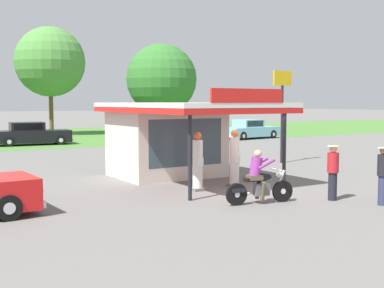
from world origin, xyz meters
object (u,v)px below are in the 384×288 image
object	(u,v)px
gas_pump_nearside	(198,164)
gas_pump_offside	(235,161)
roadside_pole_sign	(282,100)
parked_car_back_row_left	(32,134)
parked_car_back_row_centre_right	(250,130)
motorcycle_with_rider	(259,181)
bystander_standing_back_lot	(333,171)
parked_car_back_row_far_left	(185,133)
bystander_admiring_sedan	(383,174)

from	to	relation	value
gas_pump_nearside	gas_pump_offside	size ratio (longest dim) A/B	0.99
roadside_pole_sign	parked_car_back_row_left	bearing A→B (deg)	114.17
parked_car_back_row_centre_right	motorcycle_with_rider	bearing A→B (deg)	-128.04
parked_car_back_row_centre_right	roadside_pole_sign	size ratio (longest dim) A/B	1.21
gas_pump_offside	roadside_pole_sign	world-z (taller)	roadside_pole_sign
motorcycle_with_rider	gas_pump_offside	bearing A→B (deg)	66.62
bystander_standing_back_lot	parked_car_back_row_far_left	bearing A→B (deg)	70.10
parked_car_back_row_centre_right	parked_car_back_row_left	distance (m)	16.77
parked_car_back_row_left	bystander_standing_back_lot	bearing A→B (deg)	-84.33
gas_pump_nearside	bystander_standing_back_lot	bearing A→B (deg)	-54.56
bystander_standing_back_lot	roadside_pole_sign	distance (m)	9.68
gas_pump_nearside	bystander_admiring_sedan	size ratio (longest dim) A/B	1.16
gas_pump_offside	parked_car_back_row_left	world-z (taller)	gas_pump_offside
parked_car_back_row_far_left	parked_car_back_row_left	world-z (taller)	parked_car_back_row_left
parked_car_back_row_left	roadside_pole_sign	world-z (taller)	roadside_pole_sign
gas_pump_offside	parked_car_back_row_far_left	bearing A→B (deg)	63.80
parked_car_back_row_centre_right	parked_car_back_row_left	world-z (taller)	parked_car_back_row_left
gas_pump_nearside	gas_pump_offside	xyz separation A→B (m)	(1.53, 0.00, 0.01)
bystander_admiring_sedan	roadside_pole_sign	size ratio (longest dim) A/B	0.38
gas_pump_nearside	roadside_pole_sign	size ratio (longest dim) A/B	0.44
bystander_standing_back_lot	gas_pump_nearside	bearing A→B (deg)	125.44
parked_car_back_row_left	bystander_admiring_sedan	xyz separation A→B (m)	(3.13, -26.07, 0.18)
motorcycle_with_rider	bystander_standing_back_lot	distance (m)	2.36
gas_pump_nearside	bystander_admiring_sedan	xyz separation A→B (m)	(3.20, -4.84, 0.01)
gas_pump_nearside	motorcycle_with_rider	world-z (taller)	gas_pump_nearside
motorcycle_with_rider	parked_car_back_row_centre_right	world-z (taller)	motorcycle_with_rider
gas_pump_offside	roadside_pole_sign	bearing A→B (deg)	35.54
motorcycle_with_rider	bystander_admiring_sedan	bearing A→B (deg)	-35.51
roadside_pole_sign	gas_pump_nearside	bearing A→B (deg)	-150.25
roadside_pole_sign	bystander_admiring_sedan	bearing A→B (deg)	-115.76
gas_pump_offside	bystander_standing_back_lot	world-z (taller)	gas_pump_offside
parked_car_back_row_far_left	roadside_pole_sign	distance (m)	13.76
motorcycle_with_rider	roadside_pole_sign	xyz separation A→B (m)	(7.32, 7.15, 2.40)
motorcycle_with_rider	bystander_admiring_sedan	size ratio (longest dim) A/B	1.26
roadside_pole_sign	parked_car_back_row_far_left	bearing A→B (deg)	79.01
parked_car_back_row_centre_right	bystander_admiring_sedan	world-z (taller)	bystander_admiring_sedan
parked_car_back_row_left	bystander_standing_back_lot	distance (m)	24.92
motorcycle_with_rider	parked_car_back_row_far_left	world-z (taller)	motorcycle_with_rider
gas_pump_offside	bystander_standing_back_lot	distance (m)	3.71
motorcycle_with_rider	roadside_pole_sign	world-z (taller)	roadside_pole_sign
motorcycle_with_rider	parked_car_back_row_left	xyz separation A→B (m)	(-0.25, 24.02, 0.07)
bystander_standing_back_lot	roadside_pole_sign	size ratio (longest dim) A/B	0.38
motorcycle_with_rider	bystander_admiring_sedan	world-z (taller)	bystander_admiring_sedan
gas_pump_nearside	parked_car_back_row_far_left	xyz separation A→B (m)	(10.23, 17.68, -0.21)
parked_car_back_row_left	roadside_pole_sign	bearing A→B (deg)	-65.83
parked_car_back_row_far_left	motorcycle_with_rider	bearing A→B (deg)	-115.82
gas_pump_offside	parked_car_back_row_centre_right	distance (m)	23.35
gas_pump_offside	roadside_pole_sign	size ratio (longest dim) A/B	0.45
parked_car_back_row_centre_right	bystander_standing_back_lot	bearing A→B (deg)	-123.06
parked_car_back_row_far_left	parked_car_back_row_left	size ratio (longest dim) A/B	0.98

